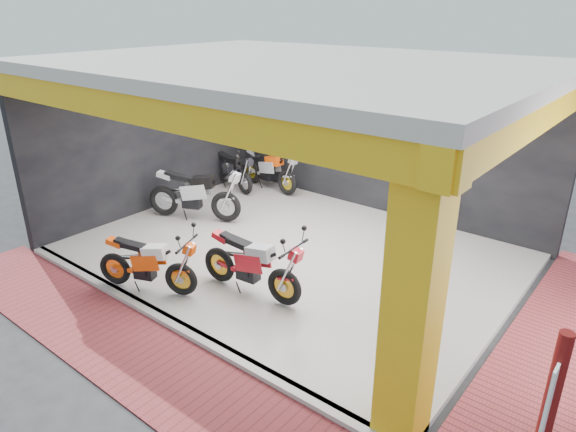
% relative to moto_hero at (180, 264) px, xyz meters
% --- Properties ---
extents(ground, '(80.00, 80.00, 0.00)m').
position_rel_moto_hero_xyz_m(ground, '(0.38, 0.43, -0.68)').
color(ground, '#2D2D30').
rests_on(ground, ground).
extents(showroom_floor, '(8.00, 6.00, 0.10)m').
position_rel_moto_hero_xyz_m(showroom_floor, '(0.38, 2.43, -0.63)').
color(showroom_floor, beige).
rests_on(showroom_floor, ground).
extents(showroom_ceiling, '(8.40, 6.40, 0.20)m').
position_rel_moto_hero_xyz_m(showroom_ceiling, '(0.38, 2.43, 2.92)').
color(showroom_ceiling, beige).
rests_on(showroom_ceiling, corner_column).
extents(back_wall, '(8.20, 0.20, 3.50)m').
position_rel_moto_hero_xyz_m(back_wall, '(0.38, 5.53, 1.07)').
color(back_wall, black).
rests_on(back_wall, ground).
extents(left_wall, '(0.20, 6.20, 3.50)m').
position_rel_moto_hero_xyz_m(left_wall, '(-3.72, 2.43, 1.07)').
color(left_wall, black).
rests_on(left_wall, ground).
extents(corner_column, '(0.50, 0.50, 3.50)m').
position_rel_moto_hero_xyz_m(corner_column, '(4.13, -0.32, 1.07)').
color(corner_column, gold).
rests_on(corner_column, ground).
extents(header_beam_front, '(8.40, 0.30, 0.40)m').
position_rel_moto_hero_xyz_m(header_beam_front, '(0.38, -0.57, 2.62)').
color(header_beam_front, gold).
rests_on(header_beam_front, corner_column).
extents(header_beam_right, '(0.30, 6.40, 0.40)m').
position_rel_moto_hero_xyz_m(header_beam_right, '(4.38, 2.43, 2.62)').
color(header_beam_right, gold).
rests_on(header_beam_right, corner_column).
extents(floor_kerb, '(8.00, 0.20, 0.10)m').
position_rel_moto_hero_xyz_m(floor_kerb, '(0.38, -0.59, -0.63)').
color(floor_kerb, beige).
rests_on(floor_kerb, ground).
extents(paver_front, '(9.00, 1.40, 0.03)m').
position_rel_moto_hero_xyz_m(paver_front, '(0.38, -1.37, -0.67)').
color(paver_front, maroon).
rests_on(paver_front, ground).
extents(paver_right, '(1.40, 7.00, 0.03)m').
position_rel_moto_hero_xyz_m(paver_right, '(5.18, 2.43, -0.67)').
color(paver_right, maroon).
rests_on(paver_right, ground).
extents(moto_hero, '(2.04, 1.37, 1.17)m').
position_rel_moto_hero_xyz_m(moto_hero, '(0.00, 0.00, 0.00)').
color(moto_hero, '#FF4C0A').
rests_on(moto_hero, showroom_floor).
extents(moto_row_a, '(2.13, 0.94, 1.27)m').
position_rel_moto_hero_xyz_m(moto_row_a, '(1.50, 0.82, 0.05)').
color(moto_row_a, red).
rests_on(moto_row_a, showroom_floor).
extents(moto_row_b, '(2.44, 1.72, 1.40)m').
position_rel_moto_hero_xyz_m(moto_row_b, '(-1.63, 2.66, 0.12)').
color(moto_row_b, '#B2B5BA').
rests_on(moto_row_b, showroom_floor).
extents(moto_row_c, '(2.16, 1.00, 1.27)m').
position_rel_moto_hero_xyz_m(moto_row_c, '(-1.68, 4.85, 0.05)').
color(moto_row_c, '#A1A3A8').
rests_on(moto_row_c, showroom_floor).
extents(moto_row_d, '(2.03, 1.09, 1.18)m').
position_rel_moto_hero_xyz_m(moto_row_d, '(-2.54, 4.24, 0.01)').
color(moto_row_d, black).
rests_on(moto_row_d, showroom_floor).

